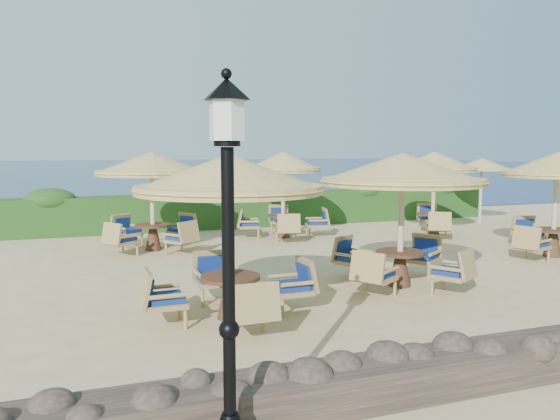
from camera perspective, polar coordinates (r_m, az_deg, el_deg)
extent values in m
plane|color=tan|center=(12.95, 8.06, -5.85)|extent=(120.00, 120.00, 0.00)
plane|color=#0B1E4A|center=(81.46, -15.47, 4.25)|extent=(160.00, 160.00, 0.00)
cube|color=#193E14|center=(19.44, -1.79, 0.09)|extent=(18.00, 0.90, 1.20)
cylinder|color=black|center=(4.68, -5.38, -8.27)|extent=(0.11, 0.11, 2.40)
cylinder|color=silver|center=(4.54, -5.58, 9.48)|extent=(0.30, 0.30, 0.36)
cone|color=black|center=(4.56, -5.61, 12.50)|extent=(0.40, 0.40, 0.18)
cylinder|color=beige|center=(21.43, 20.24, 1.63)|extent=(0.10, 0.10, 2.20)
cone|color=#A58844|center=(21.38, 20.35, 4.52)|extent=(2.30, 2.30, 0.45)
cylinder|color=beige|center=(8.76, -5.24, -3.71)|extent=(0.12, 0.12, 2.40)
cone|color=#A58844|center=(8.63, -5.32, 4.02)|extent=(3.03, 3.03, 0.55)
cylinder|color=#A58844|center=(8.65, -5.30, 2.17)|extent=(2.97, 2.97, 0.14)
cylinder|color=#4D2D1B|center=(8.87, -5.21, -7.02)|extent=(0.96, 0.96, 0.06)
cone|color=#4D2D1B|center=(8.95, -5.19, -9.20)|extent=(0.44, 0.44, 0.64)
cylinder|color=beige|center=(11.06, 12.52, -1.72)|extent=(0.12, 0.12, 2.40)
cone|color=#A58844|center=(10.96, 12.67, 4.40)|extent=(3.24, 3.24, 0.55)
cylinder|color=#A58844|center=(10.98, 12.63, 2.94)|extent=(3.17, 3.17, 0.14)
cylinder|color=#4D2D1B|center=(11.15, 12.45, -4.37)|extent=(0.96, 0.96, 0.06)
cone|color=#4D2D1B|center=(11.22, 12.41, -6.13)|extent=(0.44, 0.44, 0.64)
cylinder|color=beige|center=(15.46, 26.78, 0.02)|extent=(0.12, 0.12, 2.40)
cone|color=#A58844|center=(15.39, 27.00, 4.39)|extent=(2.64, 2.64, 0.55)
cylinder|color=#A58844|center=(15.39, 26.95, 3.35)|extent=(2.59, 2.59, 0.14)
cylinder|color=#4D2D1B|center=(15.52, 26.68, -1.89)|extent=(0.96, 0.96, 0.06)
cone|color=#4D2D1B|center=(15.57, 26.62, -3.17)|extent=(0.44, 0.44, 0.64)
cylinder|color=beige|center=(15.07, -13.19, 0.39)|extent=(0.12, 0.12, 2.40)
cone|color=#A58844|center=(15.00, -13.31, 4.88)|extent=(2.97, 2.97, 0.55)
cylinder|color=#A58844|center=(15.00, -13.28, 3.81)|extent=(2.91, 2.91, 0.14)
cylinder|color=#4D2D1B|center=(15.13, -13.14, -1.57)|extent=(0.96, 0.96, 0.06)
cone|color=#4D2D1B|center=(15.18, -13.11, -2.88)|extent=(0.44, 0.44, 0.64)
cylinder|color=beige|center=(16.80, 0.33, 1.16)|extent=(0.12, 0.12, 2.40)
cone|color=#A58844|center=(16.74, 0.33, 5.19)|extent=(2.36, 2.36, 0.55)
cylinder|color=#A58844|center=(16.74, 0.33, 4.23)|extent=(2.31, 2.31, 0.14)
cylinder|color=#4D2D1B|center=(16.86, 0.33, -0.60)|extent=(0.96, 0.96, 0.06)
cone|color=#4D2D1B|center=(16.90, 0.33, -1.78)|extent=(0.44, 0.44, 0.64)
cylinder|color=beige|center=(17.95, 15.74, 1.26)|extent=(0.12, 0.12, 2.40)
cone|color=#A58844|center=(17.88, 15.85, 5.02)|extent=(2.62, 2.62, 0.55)
cylinder|color=#A58844|center=(17.89, 15.82, 4.13)|extent=(2.57, 2.57, 0.14)
cylinder|color=#4D2D1B|center=(18.00, 15.69, -0.39)|extent=(0.96, 0.96, 0.06)
cone|color=#4D2D1B|center=(18.04, 15.65, -1.50)|extent=(0.44, 0.44, 0.64)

